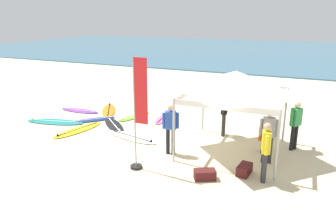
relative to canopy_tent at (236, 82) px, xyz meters
name	(u,v)px	position (x,y,z in m)	size (l,w,h in m)	color
ground_plane	(166,140)	(-2.43, -0.02, -2.39)	(80.00, 80.00, 0.00)	beige
sea	(268,51)	(-2.43, 32.49, -2.34)	(80.00, 36.00, 0.10)	#386B84
canopy_tent	(236,82)	(0.00, 0.00, 0.00)	(3.17, 3.17, 2.75)	#B7B7BC
surfboard_orange	(109,110)	(-6.46, 2.24, -2.35)	(1.68, 2.24, 0.19)	orange
surfboard_black	(114,125)	(-5.06, 0.53, -2.35)	(1.95, 1.87, 0.19)	black
surfboard_purple	(80,110)	(-7.73, 1.68, -2.35)	(2.08, 0.61, 0.19)	purple
surfboard_pink	(163,118)	(-3.56, 2.24, -2.35)	(0.65, 1.87, 0.19)	pink
surfboard_teal	(55,122)	(-7.65, -0.10, -2.35)	(2.66, 1.26, 0.19)	#19847F
surfboard_yellow	(78,130)	(-6.08, -0.52, -2.35)	(1.13, 2.37, 0.19)	yellow
surfboard_navy	(94,120)	(-6.28, 0.80, -2.35)	(1.65, 1.69, 0.19)	navy
surfboard_lime	(134,117)	(-4.86, 1.88, -2.35)	(1.05, 1.87, 0.19)	#7AD12D
surfboard_white	(132,137)	(-3.72, -0.33, -2.35)	(2.37, 1.10, 0.19)	white
person_yellow	(266,148)	(1.24, -1.69, -1.40)	(0.28, 0.54, 1.71)	#2D2D33
person_black	(224,111)	(-0.62, 1.30, -1.40)	(0.27, 0.55, 1.71)	#2D2D33
person_green	(296,122)	(1.90, 0.95, -1.40)	(0.38, 0.47, 1.71)	black
person_grey	(268,133)	(1.18, -0.47, -1.40)	(0.54, 0.28, 1.71)	#2D2D33
person_blue	(171,126)	(-1.83, -1.04, -1.40)	(0.51, 0.35, 1.71)	black
person_orange	(266,135)	(1.06, 0.27, -1.73)	(0.47, 0.38, 1.20)	black
banner_flag	(138,119)	(-2.27, -2.40, -0.81)	(0.60, 0.36, 3.40)	#99999E
gear_bag_near_tent	(244,169)	(0.69, -1.49, -2.25)	(0.60, 0.32, 0.28)	#4C1919
gear_bag_by_pole	(205,175)	(-0.28, -2.24, -2.25)	(0.60, 0.32, 0.28)	#4C1919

